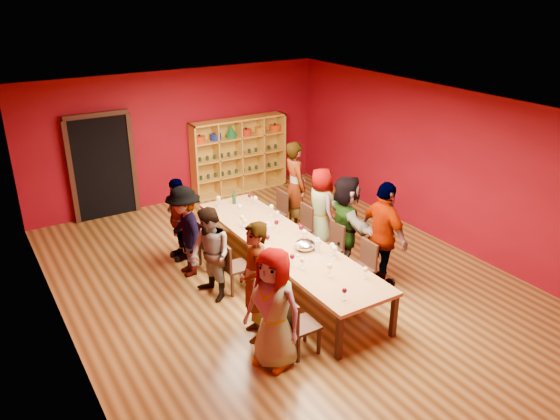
% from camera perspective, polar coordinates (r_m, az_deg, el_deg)
% --- Properties ---
extents(room_shell, '(7.10, 9.10, 3.04)m').
position_cam_1_polar(room_shell, '(8.82, 0.49, 1.08)').
color(room_shell, brown).
rests_on(room_shell, ground).
extents(tasting_table, '(1.10, 4.50, 0.75)m').
position_cam_1_polar(tasting_table, '(9.15, 0.48, -3.59)').
color(tasting_table, '#AE7B48').
rests_on(tasting_table, ground).
extents(doorway, '(1.40, 0.17, 2.30)m').
position_cam_1_polar(doorway, '(12.21, -18.10, 4.31)').
color(doorway, black).
rests_on(doorway, ground).
extents(shelving_unit, '(2.40, 0.40, 1.80)m').
position_cam_1_polar(shelving_unit, '(13.20, -4.37, 6.11)').
color(shelving_unit, gold).
rests_on(shelving_unit, ground).
extents(chair_person_left_0, '(0.42, 0.42, 0.89)m').
position_cam_1_polar(chair_person_left_0, '(7.54, 1.80, -11.72)').
color(chair_person_left_0, black).
rests_on(chair_person_left_0, ground).
extents(person_left_0, '(0.76, 0.95, 1.71)m').
position_cam_1_polar(person_left_0, '(7.18, -0.67, -10.25)').
color(person_left_0, '#121933').
rests_on(person_left_0, ground).
extents(chair_person_left_1, '(0.42, 0.42, 0.89)m').
position_cam_1_polar(chair_person_left_1, '(8.01, -0.82, -9.45)').
color(chair_person_left_1, black).
rests_on(chair_person_left_1, ground).
extents(person_left_1, '(0.63, 0.76, 1.79)m').
position_cam_1_polar(person_left_1, '(7.68, -2.67, -7.50)').
color(person_left_1, '#151C3B').
rests_on(person_left_1, ground).
extents(chair_person_left_2, '(0.42, 0.42, 0.89)m').
position_cam_1_polar(chair_person_left_2, '(8.98, -5.05, -5.68)').
color(chair_person_left_2, black).
rests_on(chair_person_left_2, ground).
extents(person_left_2, '(0.50, 0.80, 1.55)m').
position_cam_1_polar(person_left_2, '(8.71, -7.29, -4.65)').
color(person_left_2, '#4C4D52').
rests_on(person_left_2, ground).
extents(chair_person_left_3, '(0.42, 0.42, 0.89)m').
position_cam_1_polar(chair_person_left_3, '(9.75, -7.57, -3.40)').
color(chair_person_left_3, black).
rests_on(chair_person_left_3, ground).
extents(person_left_3, '(0.51, 1.08, 1.62)m').
position_cam_1_polar(person_left_3, '(9.47, -9.88, -2.24)').
color(person_left_3, '#48474C').
rests_on(person_left_3, ground).
extents(chair_person_left_4, '(0.42, 0.42, 0.89)m').
position_cam_1_polar(chair_person_left_4, '(10.28, -9.05, -2.05)').
color(chair_person_left_4, black).
rests_on(chair_person_left_4, ground).
extents(person_left_4, '(0.43, 0.92, 1.56)m').
position_cam_1_polar(person_left_4, '(10.07, -10.55, -0.91)').
color(person_left_4, '#6085C6').
rests_on(person_left_4, ground).
extents(chair_person_right_1, '(0.42, 0.42, 0.89)m').
position_cam_1_polar(chair_person_right_1, '(9.04, 8.67, -5.66)').
color(chair_person_right_1, black).
rests_on(chair_person_right_1, ground).
extents(person_right_1, '(0.51, 1.09, 1.84)m').
position_cam_1_polar(person_right_1, '(9.10, 10.77, -2.64)').
color(person_right_1, '#CD8991').
rests_on(person_right_1, ground).
extents(chair_person_right_2, '(0.42, 0.42, 0.89)m').
position_cam_1_polar(chair_person_right_2, '(9.63, 5.43, -3.64)').
color(chair_person_right_2, black).
rests_on(chair_person_right_2, ground).
extents(person_right_2, '(0.82, 1.66, 1.72)m').
position_cam_1_polar(person_right_2, '(9.64, 6.93, -1.28)').
color(person_right_2, '#537CAC').
rests_on(person_right_2, ground).
extents(chair_person_right_3, '(0.42, 0.42, 0.89)m').
position_cam_1_polar(chair_person_right_3, '(10.32, 2.29, -1.65)').
color(chair_person_right_3, black).
rests_on(chair_person_right_3, ground).
extents(person_right_3, '(0.50, 0.80, 1.56)m').
position_cam_1_polar(person_right_3, '(10.44, 4.29, 0.28)').
color(person_right_3, '#46464A').
rests_on(person_right_3, ground).
extents(chair_person_right_4, '(0.42, 0.42, 0.89)m').
position_cam_1_polar(chair_person_right_4, '(11.00, -0.25, -0.04)').
color(chair_person_right_4, black).
rests_on(chair_person_right_4, ground).
extents(person_right_4, '(0.59, 0.75, 1.87)m').
position_cam_1_polar(person_right_4, '(11.04, 1.59, 2.50)').
color(person_right_4, tan).
rests_on(person_right_4, ground).
extents(wine_glass_0, '(0.08, 0.08, 0.19)m').
position_cam_1_polar(wine_glass_0, '(8.08, 8.91, -6.21)').
color(wine_glass_0, white).
rests_on(wine_glass_0, tasting_table).
extents(wine_glass_1, '(0.08, 0.08, 0.19)m').
position_cam_1_polar(wine_glass_1, '(8.34, 1.28, -4.95)').
color(wine_glass_1, white).
rests_on(wine_glass_1, tasting_table).
extents(wine_glass_2, '(0.09, 0.09, 0.22)m').
position_cam_1_polar(wine_glass_2, '(8.65, 5.48, -3.80)').
color(wine_glass_2, white).
rests_on(wine_glass_2, tasting_table).
extents(wine_glass_3, '(0.08, 0.08, 0.20)m').
position_cam_1_polar(wine_glass_3, '(9.46, -0.37, -1.35)').
color(wine_glass_3, white).
rests_on(wine_glass_3, tasting_table).
extents(wine_glass_4, '(0.09, 0.09, 0.22)m').
position_cam_1_polar(wine_glass_4, '(10.07, -0.91, 0.28)').
color(wine_glass_4, white).
rests_on(wine_glass_4, tasting_table).
extents(wine_glass_5, '(0.09, 0.09, 0.22)m').
position_cam_1_polar(wine_glass_5, '(8.58, 5.74, -4.08)').
color(wine_glass_5, white).
rests_on(wine_glass_5, tasting_table).
extents(wine_glass_6, '(0.07, 0.07, 0.18)m').
position_cam_1_polar(wine_glass_6, '(9.89, -0.28, -0.35)').
color(wine_glass_6, white).
rests_on(wine_glass_6, tasting_table).
extents(wine_glass_7, '(0.07, 0.07, 0.18)m').
position_cam_1_polar(wine_glass_7, '(9.57, -3.70, -1.23)').
color(wine_glass_7, white).
rests_on(wine_glass_7, tasting_table).
extents(wine_glass_8, '(0.08, 0.08, 0.19)m').
position_cam_1_polar(wine_glass_8, '(8.24, 2.36, -5.30)').
color(wine_glass_8, white).
rests_on(wine_glass_8, tasting_table).
extents(wine_glass_9, '(0.08, 0.08, 0.21)m').
position_cam_1_polar(wine_glass_9, '(9.26, 2.21, -1.88)').
color(wine_glass_9, white).
rests_on(wine_glass_9, tasting_table).
extents(wine_glass_10, '(0.09, 0.09, 0.22)m').
position_cam_1_polar(wine_glass_10, '(8.06, 5.24, -5.92)').
color(wine_glass_10, white).
rests_on(wine_glass_10, tasting_table).
extents(wine_glass_11, '(0.08, 0.08, 0.21)m').
position_cam_1_polar(wine_glass_11, '(10.50, -2.57, 1.18)').
color(wine_glass_11, white).
rests_on(wine_glass_11, tasting_table).
extents(wine_glass_12, '(0.08, 0.08, 0.21)m').
position_cam_1_polar(wine_glass_12, '(8.90, -1.33, -2.93)').
color(wine_glass_12, white).
rests_on(wine_glass_12, tasting_table).
extents(wine_glass_13, '(0.09, 0.09, 0.22)m').
position_cam_1_polar(wine_glass_13, '(10.53, -6.46, 1.16)').
color(wine_glass_13, white).
rests_on(wine_glass_13, tasting_table).
extents(wine_glass_14, '(0.07, 0.07, 0.18)m').
position_cam_1_polar(wine_glass_14, '(10.69, -3.22, 1.47)').
color(wine_glass_14, white).
rests_on(wine_glass_14, tasting_table).
extents(wine_glass_15, '(0.09, 0.09, 0.22)m').
position_cam_1_polar(wine_glass_15, '(8.62, 1.83, -3.78)').
color(wine_glass_15, white).
rests_on(wine_glass_15, tasting_table).
extents(wine_glass_16, '(0.09, 0.09, 0.22)m').
position_cam_1_polar(wine_glass_16, '(9.63, -3.96, -0.86)').
color(wine_glass_16, white).
rests_on(wine_glass_16, tasting_table).
extents(wine_glass_17, '(0.07, 0.07, 0.18)m').
position_cam_1_polar(wine_glass_17, '(7.54, 6.75, -8.41)').
color(wine_glass_17, white).
rests_on(wine_glass_17, tasting_table).
extents(wine_glass_18, '(0.08, 0.08, 0.19)m').
position_cam_1_polar(wine_glass_18, '(8.91, -1.65, -3.02)').
color(wine_glass_18, white).
rests_on(wine_glass_18, tasting_table).
extents(wine_glass_19, '(0.08, 0.08, 0.20)m').
position_cam_1_polar(wine_glass_19, '(9.10, 2.60, -2.39)').
color(wine_glass_19, white).
rests_on(wine_glass_19, tasting_table).
extents(wine_glass_20, '(0.09, 0.09, 0.22)m').
position_cam_1_polar(wine_glass_20, '(10.10, -4.24, 0.29)').
color(wine_glass_20, white).
rests_on(wine_glass_20, tasting_table).
extents(spittoon_bowl, '(0.34, 0.34, 0.19)m').
position_cam_1_polar(spittoon_bowl, '(8.84, 2.62, -3.67)').
color(spittoon_bowl, silver).
rests_on(spittoon_bowl, tasting_table).
extents(carafe_a, '(0.13, 0.13, 0.29)m').
position_cam_1_polar(carafe_a, '(9.18, -1.29, -2.23)').
color(carafe_a, white).
rests_on(carafe_a, tasting_table).
extents(carafe_b, '(0.11, 0.11, 0.24)m').
position_cam_1_polar(carafe_b, '(8.77, 3.96, -3.73)').
color(carafe_b, white).
rests_on(carafe_b, tasting_table).
extents(wine_bottle, '(0.08, 0.08, 0.29)m').
position_cam_1_polar(wine_bottle, '(10.66, -4.82, 1.24)').
color(wine_bottle, '#14391A').
rests_on(wine_bottle, tasting_table).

